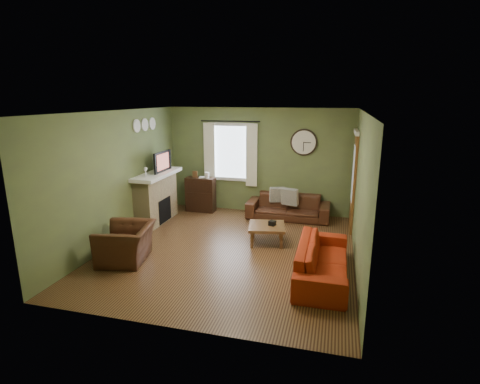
% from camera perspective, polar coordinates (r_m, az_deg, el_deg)
% --- Properties ---
extents(floor, '(4.60, 5.20, 0.00)m').
position_cam_1_polar(floor, '(7.28, -1.58, -8.74)').
color(floor, '#54371F').
rests_on(floor, ground).
extents(ceiling, '(4.60, 5.20, 0.00)m').
position_cam_1_polar(ceiling, '(6.70, -1.74, 12.16)').
color(ceiling, white).
rests_on(ceiling, ground).
extents(wall_left, '(0.00, 5.20, 2.60)m').
position_cam_1_polar(wall_left, '(7.83, -18.04, 2.18)').
color(wall_left, '#5B6C3E').
rests_on(wall_left, ground).
extents(wall_right, '(0.00, 5.20, 2.60)m').
position_cam_1_polar(wall_right, '(6.62, 17.82, 0.07)').
color(wall_right, '#5B6C3E').
rests_on(wall_right, ground).
extents(wall_back, '(4.60, 0.00, 2.60)m').
position_cam_1_polar(wall_back, '(9.35, 2.85, 4.75)').
color(wall_back, '#5B6C3E').
rests_on(wall_back, ground).
extents(wall_front, '(4.60, 0.00, 2.60)m').
position_cam_1_polar(wall_front, '(4.54, -10.97, -5.93)').
color(wall_front, '#5B6C3E').
rests_on(wall_front, ground).
extents(fireplace, '(0.40, 1.40, 1.10)m').
position_cam_1_polar(fireplace, '(8.87, -12.62, -1.08)').
color(fireplace, tan).
rests_on(fireplace, floor).
extents(firebox, '(0.04, 0.60, 0.55)m').
position_cam_1_polar(firebox, '(8.85, -11.44, -2.72)').
color(firebox, black).
rests_on(firebox, fireplace).
extents(mantel, '(0.58, 1.60, 0.08)m').
position_cam_1_polar(mantel, '(8.72, -12.66, 2.65)').
color(mantel, white).
rests_on(mantel, fireplace).
extents(tv, '(0.08, 0.60, 0.35)m').
position_cam_1_polar(tv, '(8.80, -12.17, 4.20)').
color(tv, black).
rests_on(tv, mantel).
extents(tv_screen, '(0.02, 0.62, 0.36)m').
position_cam_1_polar(tv_screen, '(8.76, -11.72, 4.55)').
color(tv_screen, '#994C3F').
rests_on(tv_screen, mantel).
extents(medallion_left, '(0.28, 0.28, 0.03)m').
position_cam_1_polar(medallion_left, '(8.37, -15.48, 9.69)').
color(medallion_left, white).
rests_on(medallion_left, wall_left).
extents(medallion_mid, '(0.28, 0.28, 0.03)m').
position_cam_1_polar(medallion_mid, '(8.67, -14.31, 9.91)').
color(medallion_mid, white).
rests_on(medallion_mid, wall_left).
extents(medallion_right, '(0.28, 0.28, 0.03)m').
position_cam_1_polar(medallion_right, '(8.98, -13.23, 10.11)').
color(medallion_right, white).
rests_on(medallion_right, wall_left).
extents(window_pane, '(1.00, 0.02, 1.30)m').
position_cam_1_polar(window_pane, '(9.47, -1.34, 6.11)').
color(window_pane, silver).
rests_on(window_pane, wall_back).
extents(curtain_rod, '(0.03, 0.03, 1.50)m').
position_cam_1_polar(curtain_rod, '(9.29, -1.54, 10.73)').
color(curtain_rod, black).
rests_on(curtain_rod, wall_back).
extents(curtain_left, '(0.28, 0.04, 1.55)m').
position_cam_1_polar(curtain_left, '(9.55, -4.69, 5.83)').
color(curtain_left, white).
rests_on(curtain_left, wall_back).
extents(curtain_right, '(0.28, 0.04, 1.55)m').
position_cam_1_polar(curtain_right, '(9.24, 1.79, 5.59)').
color(curtain_right, white).
rests_on(curtain_right, wall_back).
extents(wall_clock, '(0.64, 0.06, 0.64)m').
position_cam_1_polar(wall_clock, '(9.07, 9.69, 7.46)').
color(wall_clock, white).
rests_on(wall_clock, wall_back).
extents(door, '(0.05, 0.90, 2.10)m').
position_cam_1_polar(door, '(8.48, 16.93, 1.42)').
color(door, brown).
rests_on(door, floor).
extents(bookshelf, '(0.73, 0.31, 0.87)m').
position_cam_1_polar(bookshelf, '(9.57, -6.01, -0.37)').
color(bookshelf, black).
rests_on(bookshelf, floor).
extents(book, '(0.20, 0.25, 0.02)m').
position_cam_1_polar(book, '(9.46, -6.26, 2.71)').
color(book, brown).
rests_on(book, bookshelf).
extents(sofa_brown, '(1.96, 0.77, 0.57)m').
position_cam_1_polar(sofa_brown, '(9.06, 7.33, -2.25)').
color(sofa_brown, '#3E2013').
rests_on(sofa_brown, floor).
extents(pillow_left, '(0.38, 0.22, 0.36)m').
position_cam_1_polar(pillow_left, '(9.10, 5.69, -0.41)').
color(pillow_left, gray).
rests_on(pillow_left, sofa_brown).
extents(pillow_right, '(0.42, 0.22, 0.40)m').
position_cam_1_polar(pillow_right, '(8.93, 7.57, -0.73)').
color(pillow_right, gray).
rests_on(pillow_right, sofa_brown).
extents(sofa_red, '(0.78, 2.00, 0.58)m').
position_cam_1_polar(sofa_red, '(6.28, 12.48, -10.09)').
color(sofa_red, '#9A240D').
rests_on(sofa_red, floor).
extents(armchair, '(1.05, 1.14, 0.64)m').
position_cam_1_polar(armchair, '(7.02, -16.95, -7.46)').
color(armchair, '#3E2013').
rests_on(armchair, floor).
extents(coffee_table, '(0.82, 0.82, 0.38)m').
position_cam_1_polar(coffee_table, '(7.54, 4.08, -6.40)').
color(coffee_table, brown).
rests_on(coffee_table, floor).
extents(tissue_box, '(0.15, 0.15, 0.09)m').
position_cam_1_polar(tissue_box, '(7.47, 4.93, -4.90)').
color(tissue_box, black).
rests_on(tissue_box, coffee_table).
extents(wine_glass_a, '(0.07, 0.07, 0.19)m').
position_cam_1_polar(wine_glass_a, '(8.24, -14.21, 2.86)').
color(wine_glass_a, white).
rests_on(wine_glass_a, mantel).
extents(wine_glass_b, '(0.08, 0.08, 0.22)m').
position_cam_1_polar(wine_glass_b, '(8.25, -14.16, 2.96)').
color(wine_glass_b, white).
rests_on(wine_glass_b, mantel).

